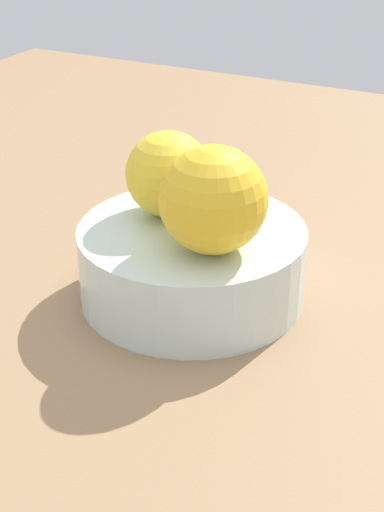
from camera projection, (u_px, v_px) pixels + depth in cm
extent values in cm
cube|color=#997551|center=(192.00, 307.00, 56.48)|extent=(110.00, 110.00, 2.00)
cylinder|color=silver|center=(192.00, 290.00, 55.81)|extent=(9.87, 9.87, 0.80)
cylinder|color=silver|center=(192.00, 263.00, 54.74)|extent=(15.91, 15.91, 5.33)
sphere|color=yellow|center=(213.00, 200.00, 49.19)|extent=(7.03, 7.03, 7.03)
sphere|color=yellow|center=(169.00, 174.00, 54.16)|extent=(6.07, 6.07, 6.07)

